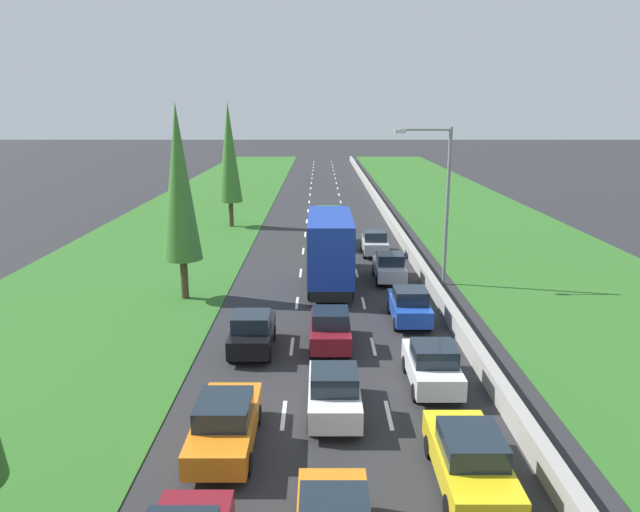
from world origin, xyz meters
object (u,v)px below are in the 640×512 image
Objects in this scene: yellow_sedan_right_lane at (471,459)px; poplar_tree_second at (181,184)px; silver_hatchback_right_lane_fifth at (376,243)px; green_van_centre_lane at (330,227)px; white_hatchback_centre_lane at (335,392)px; orange_sedan_left_lane at (226,423)px; white_hatchback_right_lane at (433,365)px; blue_hatchback_right_lane at (411,305)px; maroon_hatchback_centre_lane at (332,328)px; street_light_mast at (443,195)px; blue_box_truck_centre_lane at (331,248)px; black_hatchback_left_lane at (254,332)px; silver_hatchback_right_lane at (391,267)px; poplar_tree_third at (231,153)px.

poplar_tree_second is (-11.26, 16.65, 5.39)m from yellow_sedan_right_lane.
green_van_centre_lane is at bearing 136.59° from silver_hatchback_right_lane_fifth.
yellow_sedan_right_lane is at bearing -47.68° from white_hatchback_centre_lane.
white_hatchback_right_lane is at bearing 30.86° from orange_sedan_left_lane.
green_van_centre_lane is at bearing 101.99° from blue_hatchback_right_lane.
street_light_mast reaches higher than maroon_hatchback_centre_lane.
blue_hatchback_right_lane is at bearing -60.47° from blue_box_truck_centre_lane.
green_van_centre_lane is at bearing 120.67° from street_light_mast.
yellow_sedan_right_lane is at bearing -91.16° from blue_hatchback_right_lane.
black_hatchback_left_lane reaches higher than orange_sedan_left_lane.
orange_sedan_left_lane is 17.96m from blue_box_truck_centre_lane.
blue_hatchback_right_lane is 7.94m from black_hatchback_left_lane.
silver_hatchback_right_lane_fifth is at bearing 42.67° from poplar_tree_second.
blue_hatchback_right_lane is 0.43× the size of street_light_mast.
blue_box_truck_centre_lane is at bearing 79.09° from orange_sedan_left_lane.
white_hatchback_right_lane is 14.13m from silver_hatchback_right_lane.
white_hatchback_centre_lane is 0.43× the size of street_light_mast.
maroon_hatchback_centre_lane is (3.27, 0.45, 0.00)m from black_hatchback_left_lane.
blue_box_truck_centre_lane is 0.89× the size of poplar_tree_third.
silver_hatchback_right_lane is at bearing -87.56° from silver_hatchback_right_lane_fifth.
silver_hatchback_right_lane is at bearing 89.69° from yellow_sedan_right_lane.
maroon_hatchback_centre_lane is 29.20m from poplar_tree_third.
maroon_hatchback_centre_lane is (3.26, 7.96, 0.02)m from orange_sedan_left_lane.
poplar_tree_third is (-0.47, 20.68, 0.15)m from poplar_tree_second.
black_hatchback_left_lane is (-3.31, 5.52, 0.00)m from white_hatchback_centre_lane.
black_hatchback_left_lane is 1.00× the size of silver_hatchback_right_lane_fifth.
silver_hatchback_right_lane is (-0.15, 7.21, 0.00)m from blue_hatchback_right_lane.
blue_box_truck_centre_lane is 10.41m from green_van_centre_lane.
poplar_tree_second reaches higher than maroon_hatchback_centre_lane.
street_light_mast reaches higher than black_hatchback_left_lane.
maroon_hatchback_centre_lane is 1.00× the size of silver_hatchback_right_lane_fifth.
white_hatchback_right_lane is at bearing -89.28° from silver_hatchback_right_lane_fifth.
black_hatchback_left_lane is 1.00× the size of maroon_hatchback_centre_lane.
blue_hatchback_right_lane is 4.92m from maroon_hatchback_centre_lane.
yellow_sedan_right_lane is 1.15× the size of maroon_hatchback_centre_lane.
poplar_tree_second is at bearing -137.33° from silver_hatchback_right_lane_fifth.
maroon_hatchback_centre_lane is 0.37× the size of poplar_tree_third.
maroon_hatchback_centre_lane is (-3.83, -3.09, 0.00)m from blue_hatchback_right_lane.
poplar_tree_second is 14.43m from street_light_mast.
poplar_tree_third reaches higher than poplar_tree_second.
black_hatchback_left_lane is (-7.10, -3.54, 0.00)m from blue_hatchback_right_lane.
green_van_centre_lane is 0.46× the size of poplar_tree_third.
black_hatchback_left_lane is 28.89m from poplar_tree_third.
orange_sedan_left_lane is at bearing 164.51° from yellow_sedan_right_lane.
orange_sedan_left_lane is 16.33m from poplar_tree_second.
green_van_centre_lane is at bearing 82.88° from orange_sedan_left_lane.
black_hatchback_left_lane is at bearing -110.88° from silver_hatchback_right_lane_fifth.
blue_box_truck_centre_lane is 1.92× the size of green_van_centre_lane.
white_hatchback_centre_lane is at bearing -149.43° from white_hatchback_right_lane.
street_light_mast reaches higher than white_hatchback_right_lane.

